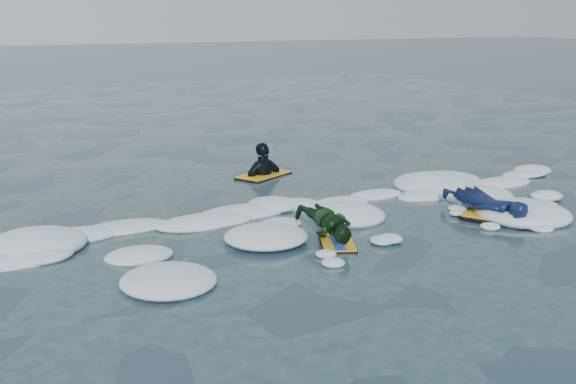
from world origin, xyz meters
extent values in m
plane|color=#18303A|center=(0.00, 0.00, 0.00)|extent=(120.00, 120.00, 0.00)
cube|color=black|center=(3.00, -0.19, 0.03)|extent=(0.90, 1.07, 0.05)
cube|color=#F4A714|center=(3.00, -0.19, 0.07)|extent=(0.88, 1.04, 0.02)
imported|color=#0B1851|center=(3.00, 0.06, 0.20)|extent=(0.59, 1.43, 0.34)
cube|color=black|center=(0.50, -0.16, 0.03)|extent=(0.65, 0.82, 0.04)
cube|color=#F4A714|center=(0.50, -0.16, 0.05)|extent=(0.63, 0.80, 0.01)
cube|color=blue|center=(0.50, -0.16, 0.06)|extent=(0.39, 0.68, 0.00)
imported|color=#103B10|center=(0.50, 0.04, 0.22)|extent=(0.65, 1.13, 0.41)
cube|color=black|center=(1.23, 3.62, 0.03)|extent=(1.11, 0.93, 0.05)
cube|color=#F4A714|center=(1.23, 3.62, 0.07)|extent=(1.09, 0.90, 0.02)
imported|color=black|center=(1.23, 3.62, -0.12)|extent=(0.91, 0.53, 1.46)
camera|label=1|loc=(-3.70, -7.34, 2.74)|focal=45.00mm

